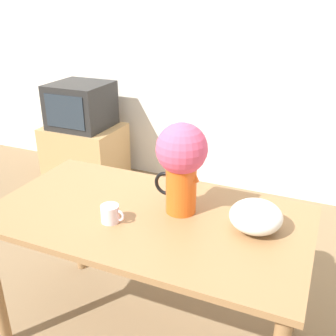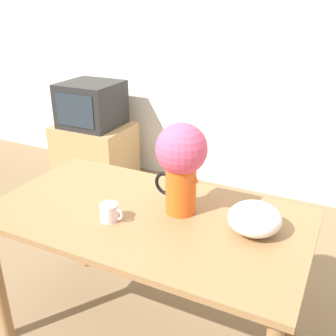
% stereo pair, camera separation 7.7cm
% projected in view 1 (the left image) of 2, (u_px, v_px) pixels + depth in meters
% --- Properties ---
extents(wall_back, '(8.00, 0.05, 2.60)m').
position_uv_depth(wall_back, '(239.00, 46.00, 3.28)').
color(wall_back, silver).
rests_on(wall_back, ground_plane).
extents(table, '(1.48, 0.81, 0.76)m').
position_uv_depth(table, '(148.00, 232.00, 1.87)').
color(table, olive).
rests_on(table, ground_plane).
extents(flower_vase, '(0.25, 0.23, 0.43)m').
position_uv_depth(flower_vase, '(181.00, 160.00, 1.75)').
color(flower_vase, '#E05619').
rests_on(flower_vase, table).
extents(coffee_mug, '(0.11, 0.08, 0.08)m').
position_uv_depth(coffee_mug, '(111.00, 214.00, 1.75)').
color(coffee_mug, silver).
rests_on(coffee_mug, table).
extents(white_bowl, '(0.23, 0.23, 0.13)m').
position_uv_depth(white_bowl, '(256.00, 216.00, 1.68)').
color(white_bowl, white).
rests_on(white_bowl, table).
extents(tv_stand, '(0.69, 0.54, 0.56)m').
position_uv_depth(tv_stand, '(86.00, 154.00, 3.81)').
color(tv_stand, tan).
rests_on(tv_stand, ground_plane).
extents(tv_set, '(0.51, 0.50, 0.41)m').
position_uv_depth(tv_set, '(81.00, 105.00, 3.61)').
color(tv_set, black).
rests_on(tv_set, tv_stand).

